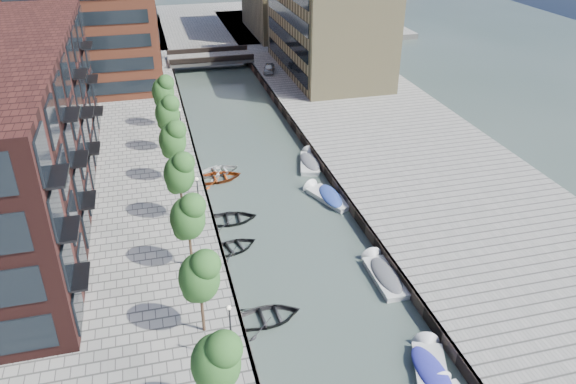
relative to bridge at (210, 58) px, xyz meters
name	(u,v)px	position (x,y,z in m)	size (l,w,h in m)	color
water	(249,147)	(0.00, -32.00, -1.39)	(300.00, 300.00, 0.00)	#38473F
quay_right	(383,129)	(16.00, -32.00, -0.89)	(20.00, 140.00, 1.00)	gray
quay_wall_left	(194,148)	(-6.10, -32.00, -0.89)	(0.25, 140.00, 1.00)	#332823
quay_wall_right	(302,137)	(6.10, -32.00, -0.89)	(0.25, 140.00, 1.00)	#332823
far_closure	(192,25)	(0.00, 28.00, -0.89)	(80.00, 40.00, 1.00)	gray
apartment_block	(28,131)	(-20.00, -42.00, 6.61)	(8.00, 38.00, 14.00)	black
tan_block_near	(327,23)	(16.00, -10.00, 6.61)	(12.00, 25.00, 14.00)	#998A5E
bridge	(210,58)	(0.00, 0.00, 0.00)	(13.00, 6.00, 1.30)	gray
tree_0	(216,360)	(-8.50, -68.00, 3.92)	(2.50, 2.50, 5.95)	#382619
tree_1	(199,275)	(-8.50, -61.00, 3.92)	(2.50, 2.50, 5.95)	#382619
tree_2	(187,216)	(-8.50, -54.00, 3.92)	(2.50, 2.50, 5.95)	#382619
tree_3	(179,172)	(-8.50, -47.00, 3.92)	(2.50, 2.50, 5.95)	#382619
tree_4	(172,138)	(-8.50, -40.00, 3.92)	(2.50, 2.50, 5.95)	#382619
tree_5	(167,112)	(-8.50, -33.00, 3.92)	(2.50, 2.50, 5.95)	#382619
tree_6	(163,90)	(-8.50, -26.00, 3.92)	(2.50, 2.50, 5.95)	#382619
lamp_0	(230,328)	(-7.20, -64.00, 2.12)	(0.24, 0.24, 4.12)	black
lamp_1	(198,195)	(-7.20, -48.00, 2.12)	(0.24, 0.24, 4.12)	black
lamp_2	(181,123)	(-7.20, -32.00, 2.12)	(0.24, 0.24, 4.12)	black
sloop_0	(267,320)	(-4.23, -60.04, -1.39)	(3.39, 4.74, 0.98)	black
sloop_1	(233,250)	(-5.09, -51.32, -1.39)	(3.02, 4.23, 0.88)	black
sloop_2	(218,180)	(-4.48, -39.06, -1.39)	(3.38, 4.73, 0.98)	#983910
sloop_3	(219,173)	(-4.21, -37.59, -1.39)	(3.13, 4.38, 0.91)	silver
sloop_4	(231,221)	(-4.54, -47.05, -1.39)	(3.31, 4.63, 0.96)	black
motorboat_0	(430,369)	(4.25, -66.93, -1.17)	(3.55, 5.66, 1.79)	silver
motorboat_1	(383,274)	(5.20, -57.55, -1.17)	(1.95, 5.47, 1.82)	silver
motorboat_3	(327,196)	(4.77, -45.23, -1.17)	(3.80, 5.67, 1.79)	white
motorboat_4	(310,162)	(5.33, -37.78, -1.17)	(3.22, 5.69, 1.80)	silver
car	(269,68)	(7.65, -8.60, 0.25)	(1.51, 3.76, 1.28)	#A9ACAE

